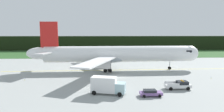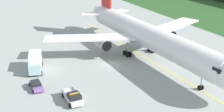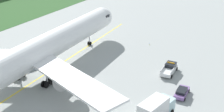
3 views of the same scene
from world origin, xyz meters
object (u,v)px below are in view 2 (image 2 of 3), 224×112
airliner (147,36)px  ops_pickup_truck (73,97)px  staff_car (36,85)px  catering_truck (35,62)px

airliner → ops_pickup_truck: (12.67, -21.41, -4.27)m
ops_pickup_truck → airliner: bearing=120.6°
ops_pickup_truck → staff_car: bearing=-148.6°
catering_truck → staff_car: size_ratio=1.66×
ops_pickup_truck → catering_truck: size_ratio=0.77×
ops_pickup_truck → catering_truck: catering_truck is taller
airliner → catering_truck: bearing=-97.3°
airliner → ops_pickup_truck: airliner is taller
ops_pickup_truck → staff_car: (-7.30, -4.45, -0.20)m
airliner → catering_truck: (-3.11, -24.17, -3.32)m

